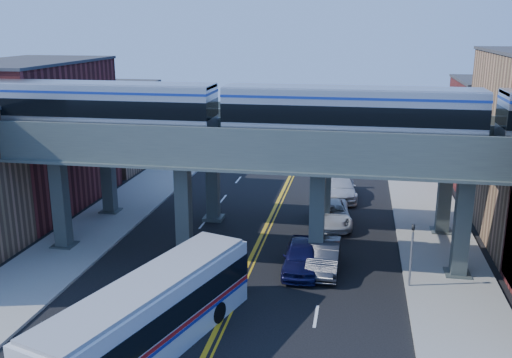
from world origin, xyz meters
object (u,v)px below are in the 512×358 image
transit_bus (150,317)px  car_lane_d (340,187)px  transit_train (351,114)px  car_lane_c (331,214)px  car_lane_a (302,256)px  stop_sign (236,269)px  traffic_signal (412,249)px  car_lane_b (324,256)px

transit_bus → car_lane_d: (7.21, 24.47, -0.77)m
transit_train → car_lane_d: bearing=93.2°
transit_bus → car_lane_c: transit_bus is taller
car_lane_a → transit_bus: bearing=-122.1°
car_lane_d → car_lane_a: bearing=-101.9°
stop_sign → car_lane_d: (4.57, 19.15, -0.88)m
car_lane_a → traffic_signal: bearing=-13.8°
transit_train → traffic_signal: transit_train is taller
car_lane_a → car_lane_c: 8.34m
stop_sign → transit_bus: size_ratio=0.21×
car_lane_c → car_lane_d: car_lane_d is taller
car_lane_a → stop_sign: bearing=-126.5°
traffic_signal → car_lane_b: size_ratio=0.81×
transit_bus → traffic_signal: bearing=-36.5°
car_lane_a → car_lane_c: bearing=79.4°
traffic_signal → transit_bus: bearing=-144.2°
car_lane_c → traffic_signal: bearing=-70.3°
car_lane_b → car_lane_c: size_ratio=0.88×
car_lane_b → car_lane_c: car_lane_b is taller
stop_sign → transit_bus: bearing=-116.4°
transit_bus → car_lane_c: (6.83, 17.81, -0.85)m
transit_train → stop_sign: size_ratio=16.46×
stop_sign → transit_bus: transit_bus is taller
car_lane_b → car_lane_a: bearing=-165.7°
traffic_signal → car_lane_a: 6.26m
traffic_signal → car_lane_c: 10.71m
transit_bus → car_lane_a: size_ratio=2.47×
transit_train → transit_bus: 15.03m
traffic_signal → car_lane_d: (-4.33, 16.15, -1.42)m
transit_train → car_lane_d: transit_train is taller
transit_train → stop_sign: transit_train is taller
transit_train → stop_sign: (-5.36, -5.00, -7.35)m
stop_sign → car_lane_d: bearing=76.6°
stop_sign → car_lane_a: size_ratio=0.51×
transit_train → transit_bus: (-8.00, -10.31, -7.47)m
traffic_signal → car_lane_c: size_ratio=0.72×
stop_sign → car_lane_b: 6.26m
transit_bus → transit_train: bearing=-20.1°
transit_train → car_lane_a: size_ratio=8.43×
car_lane_a → car_lane_c: size_ratio=0.90×
car_lane_b → car_lane_d: size_ratio=0.84×
transit_bus → car_lane_d: transit_bus is taller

